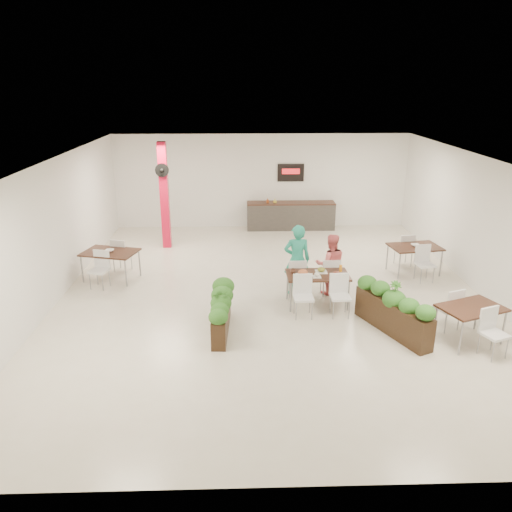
{
  "coord_description": "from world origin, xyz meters",
  "views": [
    {
      "loc": [
        -0.71,
        -10.96,
        4.86
      ],
      "look_at": [
        -0.38,
        -0.29,
        1.1
      ],
      "focal_mm": 35.0,
      "sensor_mm": 36.0,
      "label": 1
    }
  ],
  "objects_px": {
    "red_column": "(164,195)",
    "diner_man": "(297,260)",
    "service_counter": "(291,215)",
    "diner_woman": "(330,264)",
    "side_table_c": "(471,313)",
    "side_table_b": "(415,250)",
    "main_table": "(317,279)",
    "planter_right": "(393,309)",
    "planter_left": "(221,309)",
    "side_table_a": "(110,256)"
  },
  "relations": [
    {
      "from": "red_column",
      "to": "diner_man",
      "type": "relative_size",
      "value": 1.86
    },
    {
      "from": "service_counter",
      "to": "diner_woman",
      "type": "relative_size",
      "value": 2.02
    },
    {
      "from": "side_table_c",
      "to": "side_table_b",
      "type": "bearing_deg",
      "value": 66.66
    },
    {
      "from": "red_column",
      "to": "main_table",
      "type": "distance_m",
      "value": 6.0
    },
    {
      "from": "main_table",
      "to": "diner_man",
      "type": "height_order",
      "value": "diner_man"
    },
    {
      "from": "service_counter",
      "to": "planter_right",
      "type": "distance_m",
      "value": 7.71
    },
    {
      "from": "service_counter",
      "to": "main_table",
      "type": "distance_m",
      "value": 6.23
    },
    {
      "from": "diner_man",
      "to": "main_table",
      "type": "bearing_deg",
      "value": 119.63
    },
    {
      "from": "side_table_b",
      "to": "diner_woman",
      "type": "bearing_deg",
      "value": -161.05
    },
    {
      "from": "main_table",
      "to": "side_table_b",
      "type": "height_order",
      "value": "same"
    },
    {
      "from": "diner_man",
      "to": "side_table_c",
      "type": "height_order",
      "value": "diner_man"
    },
    {
      "from": "main_table",
      "to": "planter_right",
      "type": "relative_size",
      "value": 0.83
    },
    {
      "from": "red_column",
      "to": "planter_right",
      "type": "distance_m",
      "value": 7.91
    },
    {
      "from": "diner_woman",
      "to": "planter_right",
      "type": "distance_m",
      "value": 2.23
    },
    {
      "from": "planter_left",
      "to": "diner_woman",
      "type": "bearing_deg",
      "value": 36.35
    },
    {
      "from": "side_table_a",
      "to": "side_table_c",
      "type": "relative_size",
      "value": 1.01
    },
    {
      "from": "service_counter",
      "to": "planter_right",
      "type": "relative_size",
      "value": 1.52
    },
    {
      "from": "red_column",
      "to": "diner_woman",
      "type": "height_order",
      "value": "red_column"
    },
    {
      "from": "main_table",
      "to": "diner_woman",
      "type": "relative_size",
      "value": 1.11
    },
    {
      "from": "service_counter",
      "to": "side_table_b",
      "type": "distance_m",
      "value": 5.17
    },
    {
      "from": "red_column",
      "to": "side_table_a",
      "type": "relative_size",
      "value": 1.91
    },
    {
      "from": "red_column",
      "to": "main_table",
      "type": "bearing_deg",
      "value": -47.56
    },
    {
      "from": "service_counter",
      "to": "main_table",
      "type": "xyz_separation_m",
      "value": [
        -0.01,
        -6.23,
        0.14
      ]
    },
    {
      "from": "service_counter",
      "to": "diner_man",
      "type": "xyz_separation_m",
      "value": [
        -0.4,
        -5.58,
        0.37
      ]
    },
    {
      "from": "planter_left",
      "to": "side_table_a",
      "type": "relative_size",
      "value": 1.06
    },
    {
      "from": "service_counter",
      "to": "side_table_b",
      "type": "bearing_deg",
      "value": -56.3
    },
    {
      "from": "planter_left",
      "to": "red_column",
      "type": "bearing_deg",
      "value": 108.51
    },
    {
      "from": "diner_man",
      "to": "diner_woman",
      "type": "xyz_separation_m",
      "value": [
        0.8,
        0.0,
        -0.12
      ]
    },
    {
      "from": "red_column",
      "to": "diner_man",
      "type": "distance_m",
      "value": 5.23
    },
    {
      "from": "planter_right",
      "to": "side_table_c",
      "type": "bearing_deg",
      "value": -17.78
    },
    {
      "from": "planter_right",
      "to": "main_table",
      "type": "bearing_deg",
      "value": 134.73
    },
    {
      "from": "service_counter",
      "to": "planter_left",
      "type": "relative_size",
      "value": 1.68
    },
    {
      "from": "main_table",
      "to": "side_table_a",
      "type": "bearing_deg",
      "value": 161.05
    },
    {
      "from": "planter_right",
      "to": "side_table_c",
      "type": "relative_size",
      "value": 1.19
    },
    {
      "from": "diner_woman",
      "to": "side_table_a",
      "type": "xyz_separation_m",
      "value": [
        -5.47,
        1.08,
        -0.1
      ]
    },
    {
      "from": "planter_left",
      "to": "side_table_b",
      "type": "distance_m",
      "value": 5.91
    },
    {
      "from": "planter_left",
      "to": "diner_man",
      "type": "bearing_deg",
      "value": 47.08
    },
    {
      "from": "diner_man",
      "to": "side_table_a",
      "type": "height_order",
      "value": "diner_man"
    },
    {
      "from": "planter_left",
      "to": "side_table_a",
      "type": "bearing_deg",
      "value": 134.85
    },
    {
      "from": "planter_left",
      "to": "side_table_a",
      "type": "height_order",
      "value": "same"
    },
    {
      "from": "red_column",
      "to": "service_counter",
      "type": "relative_size",
      "value": 1.07
    },
    {
      "from": "side_table_b",
      "to": "side_table_c",
      "type": "bearing_deg",
      "value": -100.71
    },
    {
      "from": "red_column",
      "to": "side_table_a",
      "type": "xyz_separation_m",
      "value": [
        -1.07,
        -2.63,
        -1.0
      ]
    },
    {
      "from": "red_column",
      "to": "planter_right",
      "type": "bearing_deg",
      "value": -47.0
    },
    {
      "from": "main_table",
      "to": "diner_man",
      "type": "distance_m",
      "value": 0.79
    },
    {
      "from": "service_counter",
      "to": "red_column",
      "type": "bearing_deg",
      "value": -155.0
    },
    {
      "from": "planter_right",
      "to": "side_table_c",
      "type": "height_order",
      "value": "planter_right"
    },
    {
      "from": "planter_right",
      "to": "side_table_b",
      "type": "bearing_deg",
      "value": 65.09
    },
    {
      "from": "diner_woman",
      "to": "planter_right",
      "type": "relative_size",
      "value": 0.75
    },
    {
      "from": "red_column",
      "to": "side_table_a",
      "type": "height_order",
      "value": "red_column"
    }
  ]
}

